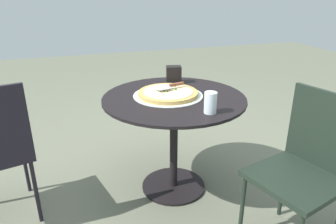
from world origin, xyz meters
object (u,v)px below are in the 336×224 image
(napkin_dispenser, at_px, (174,75))
(patio_table, at_px, (174,119))
(patio_chair_near, at_px, (307,163))
(pizza_server, at_px, (170,86))
(pizza_on_tray, at_px, (168,94))
(drinking_cup, at_px, (210,103))

(napkin_dispenser, bearing_deg, patio_table, -95.74)
(napkin_dispenser, distance_m, patio_chair_near, 1.10)
(pizza_server, distance_m, patio_chair_near, 0.95)
(pizza_on_tray, relative_size, drinking_cup, 3.74)
(patio_table, relative_size, drinking_cup, 7.63)
(patio_table, bearing_deg, drinking_cup, -162.19)
(napkin_dispenser, bearing_deg, patio_chair_near, -55.05)
(patio_table, xyz_separation_m, drinking_cup, (-0.33, -0.10, 0.22))
(pizza_server, xyz_separation_m, patio_chair_near, (-0.77, -0.51, -0.25))
(pizza_server, xyz_separation_m, napkin_dispenser, (0.23, -0.10, 0.01))
(pizza_on_tray, bearing_deg, drinking_cup, -159.27)
(patio_chair_near, bearing_deg, patio_table, 36.08)
(pizza_on_tray, xyz_separation_m, patio_chair_near, (-0.73, -0.54, -0.21))
(drinking_cup, bearing_deg, pizza_server, 15.05)
(pizza_server, relative_size, drinking_cup, 1.75)
(patio_chair_near, bearing_deg, pizza_server, 33.54)
(patio_table, bearing_deg, patio_chair_near, -143.92)
(pizza_on_tray, bearing_deg, patio_table, -136.97)
(patio_table, xyz_separation_m, napkin_dispenser, (0.30, -0.10, 0.22))
(patio_table, bearing_deg, napkin_dispenser, -18.42)
(patio_table, distance_m, patio_chair_near, 0.86)
(drinking_cup, height_order, napkin_dispenser, napkin_dispenser)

